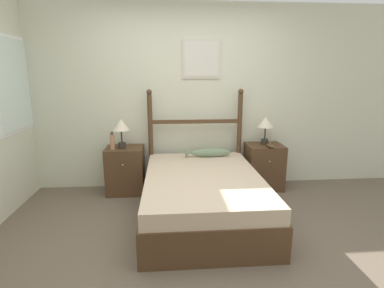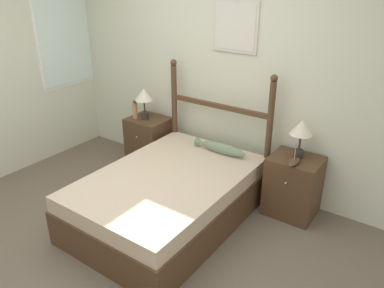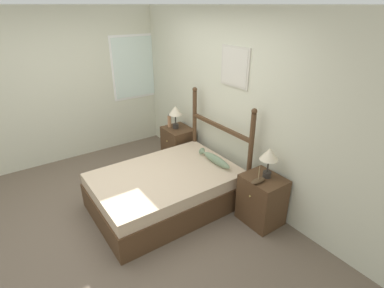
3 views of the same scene
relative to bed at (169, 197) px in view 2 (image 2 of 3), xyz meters
name	(u,v)px [view 2 (image 2 of 3)]	position (x,y,z in m)	size (l,w,h in m)	color
ground_plane	(115,246)	(-0.14, -0.63, -0.25)	(16.00, 16.00, 0.00)	brown
wall_back	(217,73)	(-0.14, 1.10, 1.03)	(6.40, 0.08, 2.55)	beige
bed	(169,197)	(0.00, 0.00, 0.00)	(1.31, 1.91, 0.51)	#4C331E
headboard	(218,123)	(0.00, 0.92, 0.51)	(1.32, 0.07, 1.41)	#4C331E
nightstand_left	(149,141)	(-0.98, 0.82, 0.07)	(0.50, 0.45, 0.64)	#4C331E
nightstand_right	(293,186)	(0.98, 0.82, 0.07)	(0.50, 0.45, 0.64)	#4C331E
table_lamp_left	(144,97)	(-1.00, 0.80, 0.68)	(0.22, 0.22, 0.39)	#2D2823
table_lamp_right	(301,130)	(0.98, 0.86, 0.68)	(0.22, 0.22, 0.39)	#2D2823
bottle	(135,110)	(-1.12, 0.74, 0.49)	(0.06, 0.06, 0.24)	tan
model_boat	(294,162)	(1.00, 0.69, 0.41)	(0.08, 0.21, 0.21)	#4C3823
fish_pillow	(220,148)	(0.15, 0.72, 0.32)	(0.62, 0.11, 0.12)	gray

